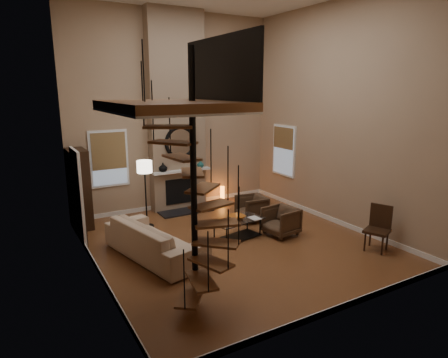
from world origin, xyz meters
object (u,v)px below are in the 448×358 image
hutch (79,190)px  side_chair (379,226)px  sofa (154,239)px  accent_lamp (222,194)px  coffee_table (238,227)px  armchair_far (283,220)px  floor_lamp (145,172)px  armchair_near (254,208)px

hutch → side_chair: bearing=-41.4°
sofa → side_chair: bearing=-128.4°
accent_lamp → sofa: bearing=-138.9°
coffee_table → side_chair: size_ratio=1.29×
armchair_far → coffee_table: armchair_far is taller
floor_lamp → armchair_near: bearing=-19.9°
armchair_far → side_chair: side_chair is taller
hutch → floor_lamp: 1.72m
side_chair → floor_lamp: bearing=135.3°
armchair_far → floor_lamp: bearing=-136.2°
armchair_far → coffee_table: 1.11m
hutch → armchair_near: 4.45m
sofa → armchair_near: (3.07, 0.87, -0.04)m
floor_lamp → side_chair: bearing=-44.7°
hutch → sofa: 2.88m
floor_lamp → accent_lamp: 3.15m
hutch → armchair_near: hutch is taller
sofa → accent_lamp: (3.22, 2.81, -0.15)m
hutch → sofa: size_ratio=0.82×
hutch → armchair_far: (4.06, -2.98, -0.60)m
sofa → floor_lamp: size_ratio=1.47×
armchair_near → floor_lamp: 2.97m
sofa → floor_lamp: bearing=-27.7°
coffee_table → side_chair: bearing=-41.7°
sofa → side_chair: 4.80m
armchair_near → coffee_table: 1.34m
armchair_far → side_chair: bearing=28.9°
sofa → side_chair: side_chair is taller
armchair_near → coffee_table: bearing=-44.3°
side_chair → coffee_table: bearing=138.3°
coffee_table → accent_lamp: accent_lamp is taller
coffee_table → floor_lamp: bearing=131.3°
armchair_near → sofa: bearing=-68.2°
coffee_table → accent_lamp: size_ratio=2.80×
armchair_far → hutch: bearing=-133.4°
sofa → armchair_near: 3.20m
armchair_far → floor_lamp: floor_lamp is taller
floor_lamp → sofa: bearing=-104.4°
armchair_near → side_chair: (1.27, -2.90, 0.17)m
coffee_table → floor_lamp: size_ratio=0.76×
armchair_near → floor_lamp: floor_lamp is taller
side_chair → accent_lamp: bearing=103.1°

